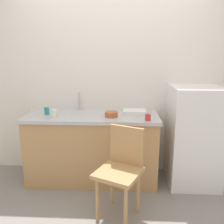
{
  "coord_description": "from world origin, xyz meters",
  "views": [
    {
      "loc": [
        0.15,
        -2.19,
        1.59
      ],
      "look_at": [
        0.01,
        0.6,
        0.91
      ],
      "focal_mm": 38.51,
      "sensor_mm": 36.0,
      "label": 1
    }
  ],
  "objects_px": {
    "chair": "(121,168)",
    "dish_tray": "(135,112)",
    "terracotta_bowl": "(111,114)",
    "refrigerator": "(194,136)",
    "cup_white": "(54,113)",
    "cup_teal": "(47,111)",
    "cup_red": "(148,117)"
  },
  "relations": [
    {
      "from": "refrigerator",
      "to": "cup_red",
      "type": "distance_m",
      "value": 0.69
    },
    {
      "from": "cup_teal",
      "to": "cup_red",
      "type": "distance_m",
      "value": 1.24
    },
    {
      "from": "terracotta_bowl",
      "to": "cup_white",
      "type": "bearing_deg",
      "value": -176.09
    },
    {
      "from": "refrigerator",
      "to": "cup_teal",
      "type": "height_order",
      "value": "refrigerator"
    },
    {
      "from": "cup_red",
      "to": "refrigerator",
      "type": "bearing_deg",
      "value": 20.25
    },
    {
      "from": "refrigerator",
      "to": "terracotta_bowl",
      "type": "bearing_deg",
      "value": -175.66
    },
    {
      "from": "refrigerator",
      "to": "chair",
      "type": "relative_size",
      "value": 1.37
    },
    {
      "from": "refrigerator",
      "to": "cup_red",
      "type": "relative_size",
      "value": 16.32
    },
    {
      "from": "refrigerator",
      "to": "terracotta_bowl",
      "type": "height_order",
      "value": "refrigerator"
    },
    {
      "from": "chair",
      "to": "cup_teal",
      "type": "relative_size",
      "value": 9.79
    },
    {
      "from": "dish_tray",
      "to": "cup_white",
      "type": "distance_m",
      "value": 0.98
    },
    {
      "from": "terracotta_bowl",
      "to": "refrigerator",
      "type": "bearing_deg",
      "value": 4.34
    },
    {
      "from": "cup_teal",
      "to": "cup_red",
      "type": "height_order",
      "value": "cup_teal"
    },
    {
      "from": "cup_teal",
      "to": "terracotta_bowl",
      "type": "bearing_deg",
      "value": -5.36
    },
    {
      "from": "cup_white",
      "to": "cup_teal",
      "type": "bearing_deg",
      "value": 136.61
    },
    {
      "from": "chair",
      "to": "dish_tray",
      "type": "height_order",
      "value": "dish_tray"
    },
    {
      "from": "refrigerator",
      "to": "cup_teal",
      "type": "relative_size",
      "value": 13.4
    },
    {
      "from": "cup_white",
      "to": "chair",
      "type": "bearing_deg",
      "value": -34.34
    },
    {
      "from": "chair",
      "to": "cup_red",
      "type": "height_order",
      "value": "cup_red"
    },
    {
      "from": "dish_tray",
      "to": "cup_white",
      "type": "bearing_deg",
      "value": -168.47
    },
    {
      "from": "refrigerator",
      "to": "cup_red",
      "type": "bearing_deg",
      "value": -159.75
    },
    {
      "from": "chair",
      "to": "dish_tray",
      "type": "distance_m",
      "value": 0.85
    },
    {
      "from": "cup_white",
      "to": "terracotta_bowl",
      "type": "bearing_deg",
      "value": 3.91
    },
    {
      "from": "cup_red",
      "to": "terracotta_bowl",
      "type": "bearing_deg",
      "value": 161.58
    },
    {
      "from": "terracotta_bowl",
      "to": "cup_white",
      "type": "distance_m",
      "value": 0.67
    },
    {
      "from": "terracotta_bowl",
      "to": "cup_red",
      "type": "distance_m",
      "value": 0.45
    },
    {
      "from": "terracotta_bowl",
      "to": "cup_teal",
      "type": "xyz_separation_m",
      "value": [
        -0.8,
        0.07,
        0.02
      ]
    },
    {
      "from": "terracotta_bowl",
      "to": "cup_teal",
      "type": "height_order",
      "value": "cup_teal"
    },
    {
      "from": "dish_tray",
      "to": "terracotta_bowl",
      "type": "bearing_deg",
      "value": -152.56
    },
    {
      "from": "cup_red",
      "to": "cup_white",
      "type": "xyz_separation_m",
      "value": [
        -1.09,
        0.1,
        0.01
      ]
    },
    {
      "from": "cup_white",
      "to": "refrigerator",
      "type": "bearing_deg",
      "value": 4.17
    },
    {
      "from": "refrigerator",
      "to": "chair",
      "type": "distance_m",
      "value": 1.11
    }
  ]
}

